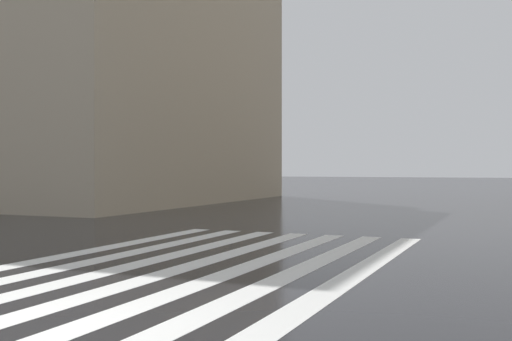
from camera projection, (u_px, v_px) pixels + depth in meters
The scene contains 2 objects.
ground_plane at pixel (40, 326), 7.09m from camera, with size 220.00×220.00×0.00m, color black.
zebra_crossing at pixel (178, 270), 10.98m from camera, with size 13.00×6.50×0.01m.
Camera 1 is at (-5.54, -5.06, 1.81)m, focal length 43.70 mm.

